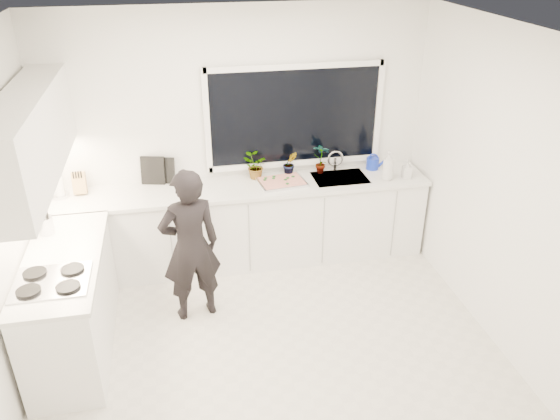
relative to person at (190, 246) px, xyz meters
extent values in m
cube|color=beige|center=(0.62, -0.60, -0.77)|extent=(4.00, 3.50, 0.02)
cube|color=white|center=(0.62, 1.16, 0.59)|extent=(4.00, 0.02, 2.70)
cube|color=white|center=(2.63, -0.60, 0.59)|extent=(0.02, 3.50, 2.70)
cube|color=white|center=(0.62, -0.60, 1.95)|extent=(4.00, 3.50, 0.02)
cube|color=black|center=(1.22, 1.13, 0.79)|extent=(1.80, 0.02, 1.00)
cube|color=white|center=(0.62, 0.85, -0.32)|extent=(3.92, 0.58, 0.88)
cube|color=white|center=(-1.05, -0.25, -0.32)|extent=(0.58, 1.60, 0.88)
cube|color=silver|center=(0.62, 0.84, 0.14)|extent=(3.94, 0.62, 0.04)
cube|color=silver|center=(-1.05, -0.25, 0.14)|extent=(0.62, 1.60, 0.04)
cube|color=white|center=(-1.17, 0.10, 1.09)|extent=(0.34, 2.10, 0.70)
cube|color=silver|center=(1.67, 0.85, 0.11)|extent=(0.58, 0.42, 0.14)
cylinder|color=silver|center=(1.67, 1.05, 0.27)|extent=(0.03, 0.03, 0.22)
cube|color=black|center=(-1.07, -0.60, 0.18)|extent=(0.56, 0.48, 0.03)
imported|color=black|center=(0.00, 0.00, 0.00)|extent=(0.61, 0.47, 1.51)
cube|color=silver|center=(1.02, 0.82, 0.18)|extent=(0.53, 0.42, 0.03)
cube|color=#D3421C|center=(1.02, 0.82, 0.19)|extent=(0.48, 0.37, 0.01)
cylinder|color=#142EBF|center=(2.09, 1.01, 0.23)|extent=(0.18, 0.18, 0.13)
cylinder|color=silver|center=(-1.23, 0.95, 0.29)|extent=(0.12, 0.12, 0.26)
cube|color=#8D5C42|center=(-1.04, 0.99, 0.27)|extent=(0.13, 0.10, 0.22)
cylinder|color=silver|center=(-1.23, 0.20, 0.24)|extent=(0.17, 0.17, 0.16)
cube|color=black|center=(-0.19, 1.09, 0.30)|extent=(0.22, 0.07, 0.28)
cube|color=black|center=(-0.31, 1.09, 0.31)|extent=(0.25, 0.08, 0.30)
imported|color=#26662D|center=(0.76, 1.01, 0.30)|extent=(0.30, 0.28, 0.28)
imported|color=#26662D|center=(1.15, 1.01, 0.30)|extent=(0.16, 0.13, 0.28)
imported|color=#26662D|center=(1.49, 1.01, 0.34)|extent=(0.22, 0.21, 0.34)
imported|color=#D8BF66|center=(2.15, 0.70, 0.33)|extent=(0.17, 0.17, 0.33)
imported|color=#D8BF66|center=(2.37, 0.70, 0.26)|extent=(0.10, 0.10, 0.20)
camera|label=1|loc=(-0.03, -4.32, 2.59)|focal=35.00mm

